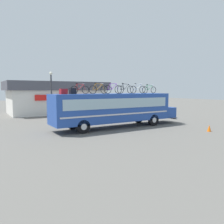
% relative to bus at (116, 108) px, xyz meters
% --- Properties ---
extents(ground_plane, '(120.00, 120.00, 0.00)m').
position_rel_bus_xyz_m(ground_plane, '(-0.26, -0.00, -1.71)').
color(ground_plane, '#605E59').
extents(bus, '(12.19, 2.53, 2.95)m').
position_rel_bus_xyz_m(bus, '(0.00, 0.00, 0.00)').
color(bus, '#23479E').
rests_on(bus, ground).
extents(luggage_bag_1, '(0.51, 0.52, 0.42)m').
position_rel_bus_xyz_m(luggage_bag_1, '(-4.67, 0.10, 1.45)').
color(luggage_bag_1, maroon).
rests_on(luggage_bag_1, bus).
extents(luggage_bag_2, '(0.48, 0.49, 0.47)m').
position_rel_bus_xyz_m(luggage_bag_2, '(-3.90, 0.21, 1.48)').
color(luggage_bag_2, black).
rests_on(luggage_bag_2, bus).
extents(rooftop_bicycle_1, '(1.63, 0.44, 0.87)m').
position_rel_bus_xyz_m(rooftop_bicycle_1, '(-3.23, 0.29, 1.60)').
color(rooftop_bicycle_1, black).
rests_on(rooftop_bicycle_1, bus).
extents(rooftop_bicycle_2, '(1.74, 0.44, 0.90)m').
position_rel_bus_xyz_m(rooftop_bicycle_2, '(-1.74, -0.07, 1.62)').
color(rooftop_bicycle_2, black).
rests_on(rooftop_bicycle_2, bus).
extents(rooftop_bicycle_3, '(1.79, 0.44, 0.96)m').
position_rel_bus_xyz_m(rooftop_bicycle_3, '(-0.31, -0.05, 1.64)').
color(rooftop_bicycle_3, black).
rests_on(rooftop_bicycle_3, bus).
extents(rooftop_bicycle_4, '(1.80, 0.44, 0.94)m').
position_rel_bus_xyz_m(rooftop_bicycle_4, '(1.12, 0.14, 1.63)').
color(rooftop_bicycle_4, black).
rests_on(rooftop_bicycle_4, bus).
extents(rooftop_bicycle_5, '(1.79, 0.44, 0.94)m').
position_rel_bus_xyz_m(rooftop_bicycle_5, '(2.55, 0.15, 1.63)').
color(rooftop_bicycle_5, black).
rests_on(rooftop_bicycle_5, bus).
extents(rooftop_bicycle_6, '(1.73, 0.44, 0.87)m').
position_rel_bus_xyz_m(rooftop_bicycle_6, '(3.91, 0.12, 1.61)').
color(rooftop_bicycle_6, black).
rests_on(rooftop_bicycle_6, bus).
extents(roadside_building, '(13.60, 7.23, 4.40)m').
position_rel_bus_xyz_m(roadside_building, '(-0.48, 15.03, 0.56)').
color(roadside_building, silver).
rests_on(roadside_building, ground).
extents(traffic_cone, '(0.31, 0.31, 0.53)m').
position_rel_bus_xyz_m(traffic_cone, '(5.21, -5.57, -1.45)').
color(traffic_cone, orange).
rests_on(traffic_cone, ground).
extents(street_lamp, '(0.29, 0.29, 5.02)m').
position_rel_bus_xyz_m(street_lamp, '(-4.09, 5.23, 1.20)').
color(street_lamp, '#38383D').
rests_on(street_lamp, ground).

